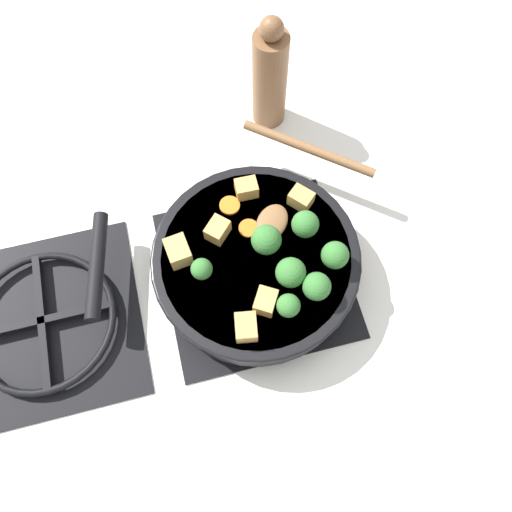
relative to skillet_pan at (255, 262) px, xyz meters
The scene contains 21 objects.
ground_plane 0.06m from the skillet_pan, 101.75° to the right, with size 2.40×2.40×0.00m, color white.
front_burner_grate 0.05m from the skillet_pan, 101.75° to the right, with size 0.31×0.31×0.03m.
rear_burner_grate 0.36m from the skillet_pan, 90.07° to the left, with size 0.31×0.31×0.03m.
skillet_pan is the anchor object (origin of this frame).
wooden_spoon 0.15m from the skillet_pan, 39.66° to the right, with size 0.24×0.24×0.02m.
tofu_cube_center_large 0.13m from the skillet_pan, 75.55° to the left, with size 0.04×0.03×0.03m, color tan.
tofu_cube_near_handle 0.09m from the skillet_pan, behind, with size 0.04×0.03×0.03m, color tan.
tofu_cube_east_chunk 0.12m from the skillet_pan, ahead, with size 0.04×0.03×0.03m, color tan.
tofu_cube_west_chunk 0.13m from the skillet_pan, 159.92° to the left, with size 0.04×0.03×0.03m, color tan.
tofu_cube_back_piece 0.08m from the skillet_pan, 42.48° to the left, with size 0.04×0.03×0.03m, color tan.
tofu_cube_front_piece 0.13m from the skillet_pan, 52.55° to the right, with size 0.04×0.03×0.03m, color tan.
broccoli_floret_near_spoon 0.10m from the skillet_pan, 76.13° to the right, with size 0.04×0.04×0.05m.
broccoli_floret_center_top 0.12m from the skillet_pan, 137.29° to the right, with size 0.04×0.04×0.05m.
broccoli_floret_east_rim 0.10m from the skillet_pan, 97.10° to the left, with size 0.03×0.03×0.04m.
broccoli_floret_west_rim 0.09m from the skillet_pan, 139.74° to the right, with size 0.05×0.05×0.05m.
broccoli_floret_north_edge 0.13m from the skillet_pan, 108.85° to the right, with size 0.04×0.04×0.05m.
broccoli_floret_south_cluster 0.06m from the skillet_pan, 64.73° to the right, with size 0.05×0.05×0.05m.
broccoli_floret_mid_floret 0.11m from the skillet_pan, 164.91° to the right, with size 0.04×0.04×0.04m.
carrot_slice_orange_thin 0.10m from the skillet_pan, 10.60° to the left, with size 0.03×0.03×0.01m, color orange.
carrot_slice_near_center 0.06m from the skillet_pan, ahead, with size 0.03×0.03×0.01m, color orange.
pepper_mill 0.34m from the skillet_pan, 18.77° to the right, with size 0.06×0.06×0.24m.
Camera 1 is at (-0.29, 0.07, 0.81)m, focal length 35.00 mm.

